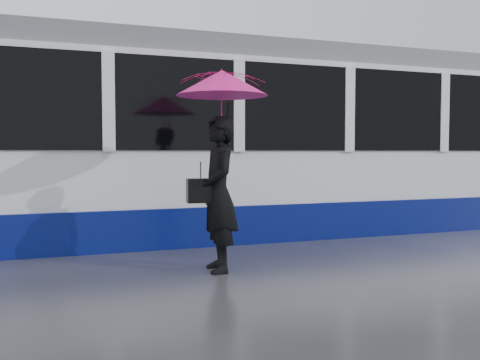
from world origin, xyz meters
name	(u,v)px	position (x,y,z in m)	size (l,w,h in m)	color
ground	(238,262)	(0.00, 0.00, 0.00)	(90.00, 90.00, 0.00)	#2A2A2F
rails	(189,235)	(0.00, 2.50, 0.01)	(34.00, 1.51, 0.02)	#3F3D38
tram	(131,142)	(-1.02, 2.50, 1.64)	(26.00, 2.56, 3.35)	white
woman	(218,194)	(-0.40, -0.39, 0.96)	(0.70, 0.46, 1.92)	black
umbrella	(222,101)	(-0.35, -0.39, 2.10)	(1.20, 1.20, 1.29)	#DF1274
handbag	(201,191)	(-0.62, -0.37, 1.00)	(0.35, 0.17, 0.48)	black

